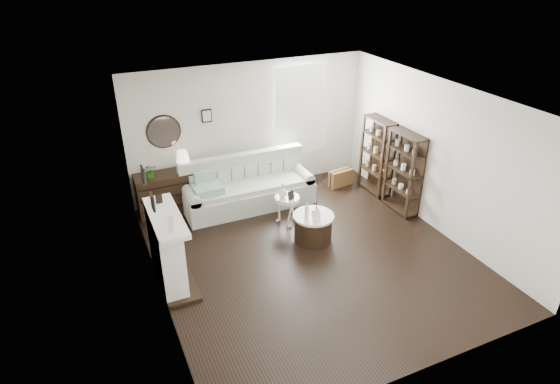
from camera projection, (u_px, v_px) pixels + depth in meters
name	position (u px, v px, depth m)	size (l,w,h in m)	color
room	(284.00, 113.00, 9.67)	(5.50, 5.50, 5.50)	black
fireplace	(167.00, 251.00, 7.11)	(0.50, 1.40, 1.84)	white
shelf_unit_far	(377.00, 156.00, 9.69)	(0.30, 0.80, 1.60)	black
shelf_unit_near	(404.00, 173.00, 8.96)	(0.30, 0.80, 1.60)	black
sofa	(247.00, 189.00, 9.36)	(2.58, 0.89, 1.00)	#A8B09D
quilt	(208.00, 189.00, 8.83)	(0.55, 0.45, 0.14)	#258760
suitcase	(341.00, 178.00, 10.17)	(0.55, 0.18, 0.37)	brown
dresser	(168.00, 192.00, 9.10)	(1.20, 0.52, 0.80)	black
table_lamp	(183.00, 161.00, 8.95)	(0.26, 0.26, 0.41)	white
potted_plant	(150.00, 171.00, 8.70)	(0.26, 0.22, 0.29)	#205317
drum_table	(313.00, 227.00, 8.25)	(0.72, 0.72, 0.50)	black
pedestal_table	(287.00, 199.00, 8.62)	(0.47, 0.47, 0.56)	white
eiffel_drum	(317.00, 208.00, 8.16)	(0.12, 0.12, 0.21)	black
bottle_drum	(307.00, 211.00, 7.93)	(0.08, 0.08, 0.32)	silver
card_frame_drum	(316.00, 215.00, 7.92)	(0.16, 0.01, 0.21)	white
eiffel_ped	(291.00, 191.00, 8.62)	(0.09, 0.09, 0.16)	black
flask_ped	(283.00, 190.00, 8.52)	(0.16, 0.16, 0.29)	silver
card_frame_ped	(291.00, 195.00, 8.47)	(0.13, 0.01, 0.17)	black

